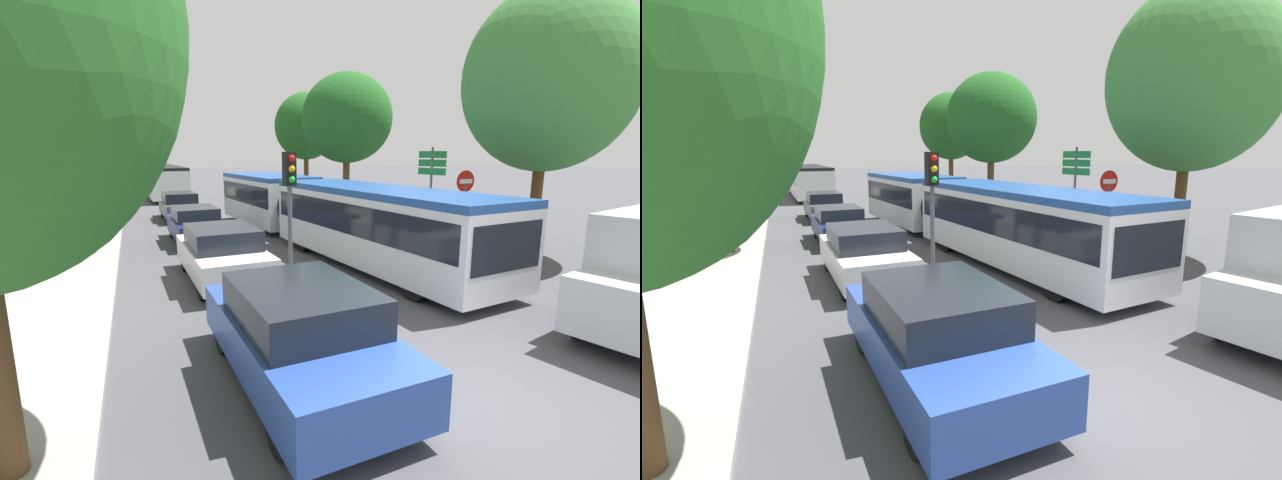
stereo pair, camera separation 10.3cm
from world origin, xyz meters
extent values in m
plane|color=#47474C|center=(0.00, 0.00, 0.00)|extent=(200.00, 200.00, 0.00)
cube|color=#9E998E|center=(-6.25, 15.45, 0.07)|extent=(3.20, 40.91, 0.14)
cube|color=silver|center=(2.51, 6.59, 1.22)|extent=(3.26, 9.14, 1.93)
cube|color=black|center=(2.51, 6.59, 1.57)|extent=(3.24, 8.79, 0.85)
cube|color=#234C93|center=(2.51, 6.59, 2.28)|extent=(3.26, 9.14, 0.19)
cube|color=silver|center=(1.69, 15.03, 1.22)|extent=(2.98, 6.33, 1.93)
cube|color=black|center=(1.69, 15.03, 1.57)|extent=(2.98, 6.09, 0.85)
cube|color=#234C93|center=(1.69, 15.03, 2.28)|extent=(2.98, 6.33, 0.19)
cylinder|color=black|center=(2.03, 11.52, 1.22)|extent=(1.86, 1.11, 1.78)
cube|color=black|center=(2.94, 2.18, 1.46)|extent=(2.11, 0.30, 1.04)
cylinder|color=black|center=(3.79, 3.84, 0.47)|extent=(0.37, 0.97, 0.94)
cylinder|color=black|center=(1.79, 3.64, 0.47)|extent=(0.37, 0.97, 0.94)
cylinder|color=black|center=(3.24, 9.54, 0.47)|extent=(0.37, 0.97, 0.94)
cylinder|color=black|center=(1.23, 9.35, 0.47)|extent=(0.37, 0.97, 0.94)
cylinder|color=black|center=(2.70, 15.13, 0.47)|extent=(0.37, 0.97, 0.94)
cylinder|color=black|center=(0.69, 14.93, 0.47)|extent=(0.37, 0.97, 0.94)
cube|color=silver|center=(-1.97, 30.91, 1.23)|extent=(2.84, 11.15, 1.93)
cube|color=black|center=(-1.97, 30.91, 1.57)|extent=(2.84, 10.60, 0.81)
cube|color=black|center=(-1.97, 30.91, 2.29)|extent=(2.84, 11.15, 0.19)
cylinder|color=black|center=(-3.12, 34.52, 0.48)|extent=(0.32, 0.97, 0.96)
cylinder|color=black|center=(-1.06, 34.59, 0.48)|extent=(0.32, 0.97, 0.96)
cylinder|color=black|center=(-2.88, 27.55, 0.48)|extent=(0.32, 0.97, 0.96)
cylinder|color=black|center=(-0.82, 27.62, 0.48)|extent=(0.32, 0.97, 0.96)
cube|color=#284799|center=(-1.98, 1.35, 0.63)|extent=(2.01, 4.47, 0.71)
cube|color=black|center=(-1.97, 1.25, 1.26)|extent=(1.79, 2.36, 0.55)
cylinder|color=black|center=(-2.81, 2.73, 0.34)|extent=(0.25, 0.68, 0.67)
cylinder|color=black|center=(-1.24, 2.79, 0.34)|extent=(0.25, 0.68, 0.67)
cylinder|color=black|center=(-2.72, -0.09, 0.34)|extent=(0.25, 0.68, 0.67)
cylinder|color=black|center=(-1.15, -0.03, 0.34)|extent=(0.25, 0.68, 0.67)
cube|color=white|center=(-2.01, 7.02, 0.61)|extent=(1.93, 4.30, 0.69)
cube|color=black|center=(-2.01, 6.92, 1.21)|extent=(1.72, 2.27, 0.52)
cylinder|color=black|center=(-2.81, 8.35, 0.32)|extent=(0.24, 0.65, 0.65)
cylinder|color=black|center=(-1.30, 8.40, 0.32)|extent=(0.24, 0.65, 0.65)
cylinder|color=black|center=(-2.72, 5.64, 0.32)|extent=(0.24, 0.65, 0.65)
cylinder|color=black|center=(-1.21, 5.69, 0.32)|extent=(0.24, 0.65, 0.65)
cube|color=navy|center=(-1.99, 12.51, 0.56)|extent=(1.79, 3.98, 0.64)
cube|color=black|center=(-1.99, 12.42, 1.12)|extent=(1.60, 2.11, 0.49)
cylinder|color=black|center=(-2.73, 13.75, 0.30)|extent=(0.23, 0.60, 0.60)
cylinder|color=black|center=(-1.33, 13.79, 0.30)|extent=(0.23, 0.60, 0.60)
cylinder|color=black|center=(-2.65, 11.23, 0.30)|extent=(0.23, 0.60, 0.60)
cylinder|color=black|center=(-1.25, 11.28, 0.30)|extent=(0.23, 0.60, 0.60)
cube|color=#47474C|center=(-1.95, 18.72, 0.57)|extent=(1.82, 4.04, 0.65)
cube|color=black|center=(-1.94, 18.62, 1.14)|extent=(1.62, 2.14, 0.49)
cylinder|color=black|center=(-2.70, 19.97, 0.30)|extent=(0.23, 0.61, 0.61)
cylinder|color=black|center=(-1.28, 20.02, 0.30)|extent=(0.23, 0.61, 0.61)
cylinder|color=black|center=(-2.62, 17.42, 0.30)|extent=(0.23, 0.61, 0.61)
cylinder|color=black|center=(-1.20, 17.46, 0.30)|extent=(0.23, 0.61, 0.61)
cube|color=#B7BABF|center=(3.12, -0.27, 0.84)|extent=(1.29, 2.05, 1.00)
cylinder|color=black|center=(3.33, 0.64, 0.36)|extent=(0.75, 0.39, 0.72)
cylinder|color=#56595E|center=(-0.15, 6.83, 1.70)|extent=(0.12, 0.12, 3.40)
cube|color=black|center=(-0.15, 6.83, 2.95)|extent=(0.35, 0.28, 0.90)
sphere|color=red|center=(-0.13, 6.69, 3.23)|extent=(0.18, 0.18, 0.18)
sphere|color=#EAAD14|center=(-0.13, 6.69, 2.95)|extent=(0.18, 0.18, 0.18)
sphere|color=green|center=(-0.13, 6.69, 2.67)|extent=(0.18, 0.18, 0.18)
cylinder|color=#56595E|center=(5.82, 6.68, 1.20)|extent=(0.08, 0.08, 2.40)
cylinder|color=red|center=(5.82, 6.68, 2.47)|extent=(0.70, 0.03, 0.70)
cube|color=white|center=(5.82, 6.66, 2.47)|extent=(0.50, 0.04, 0.14)
cylinder|color=#56595E|center=(7.28, 10.29, 1.80)|extent=(0.10, 0.10, 3.60)
cube|color=#197A38|center=(7.28, 10.29, 3.30)|extent=(0.35, 1.38, 0.28)
cube|color=#197A38|center=(7.28, 10.29, 2.96)|extent=(0.35, 1.38, 0.28)
cube|color=#197A38|center=(7.28, 10.29, 2.62)|extent=(0.35, 1.38, 0.28)
cylinder|color=#51381E|center=(-5.62, 11.47, 1.26)|extent=(0.24, 0.24, 2.51)
ellipsoid|color=#286623|center=(-5.62, 11.47, 4.03)|extent=(3.74, 3.74, 4.03)
cylinder|color=#51381E|center=(-5.90, 19.74, 1.47)|extent=(0.38, 0.38, 2.95)
ellipsoid|color=#3D7F38|center=(-5.90, 19.74, 4.77)|extent=(4.97, 4.97, 4.86)
ellipsoid|color=#33752D|center=(-5.52, 19.25, 4.04)|extent=(2.98, 2.98, 2.68)
cylinder|color=#51381E|center=(8.12, 5.88, 1.74)|extent=(0.36, 0.36, 3.48)
ellipsoid|color=#3D7F38|center=(8.12, 5.88, 5.61)|extent=(5.18, 5.18, 5.69)
ellipsoid|color=#286623|center=(7.78, 6.10, 4.76)|extent=(3.11, 3.11, 3.13)
cylinder|color=#51381E|center=(7.36, 18.19, 1.71)|extent=(0.39, 0.39, 3.41)
ellipsoid|color=#1E561E|center=(7.36, 18.19, 5.29)|extent=(5.13, 5.13, 4.99)
ellipsoid|color=#3D7F38|center=(6.98, 17.89, 4.54)|extent=(3.08, 3.08, 2.75)
cylinder|color=#51381E|center=(8.05, 26.21, 1.74)|extent=(0.36, 0.36, 3.47)
ellipsoid|color=#1E561E|center=(8.05, 26.21, 5.29)|extent=(4.66, 4.66, 4.85)
camera|label=1|loc=(-4.04, -4.20, 3.38)|focal=24.00mm
camera|label=2|loc=(-3.94, -4.24, 3.38)|focal=24.00mm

